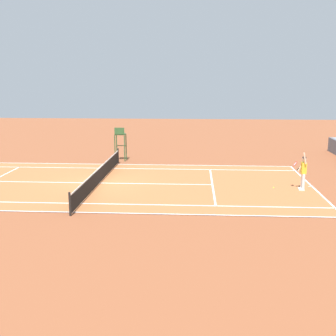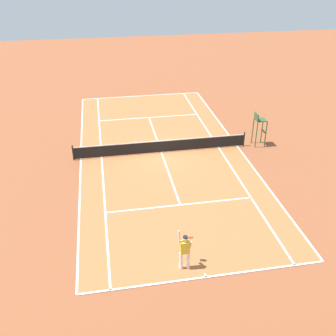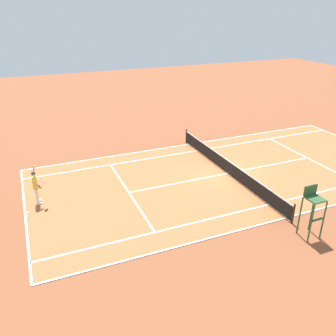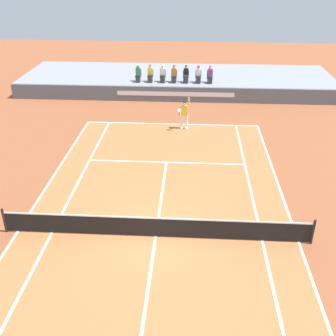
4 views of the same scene
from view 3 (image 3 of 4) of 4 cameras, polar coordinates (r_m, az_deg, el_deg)
The scene contains 6 objects.
ground_plane at distance 22.30m, azimuth 9.55°, elevation -0.93°, with size 80.00×80.00×0.00m, color brown.
court at distance 22.30m, azimuth 9.55°, elevation -0.90°, with size 11.08×23.88×0.03m.
net at distance 22.08m, azimuth 9.65°, elevation 0.29°, with size 11.98×0.10×1.07m.
tennis_player at distance 19.60m, azimuth -20.63°, elevation -2.85°, with size 0.77×0.62×2.08m.
tennis_ball at distance 19.81m, azimuth -16.02°, elevation -5.02°, with size 0.07×0.07×0.07m, color #D1E533.
umpire_chair at distance 16.87m, azimuth 22.40°, elevation -5.65°, with size 0.77×0.77×2.44m.
Camera 3 is at (-16.81, 11.07, 9.61)m, focal length 37.59 mm.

